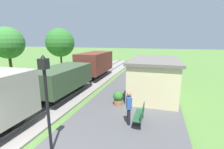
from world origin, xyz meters
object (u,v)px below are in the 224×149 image
at_px(bench_down_platform, 151,74).
at_px(person_waiting, 129,107).
at_px(tree_trackside_far, 8,43).
at_px(freight_train, 62,77).
at_px(potted_planter, 118,98).
at_px(tree_field_left, 60,43).
at_px(lamp_post_near, 46,87).
at_px(station_hut, 154,77).
at_px(bench_near_hut, 140,115).

distance_m(bench_down_platform, person_waiting, 10.45).
relative_size(person_waiting, tree_trackside_far, 0.30).
height_order(freight_train, potted_planter, freight_train).
relative_size(tree_trackside_far, tree_field_left, 0.94).
distance_m(bench_down_platform, lamp_post_near, 13.73).
bearing_deg(tree_trackside_far, person_waiting, -21.13).
xyz_separation_m(bench_down_platform, lamp_post_near, (-2.99, -13.24, 2.08)).
xyz_separation_m(freight_train, lamp_post_near, (3.38, -5.85, 1.20)).
distance_m(station_hut, tree_trackside_far, 14.35).
height_order(lamp_post_near, tree_field_left, tree_field_left).
height_order(person_waiting, tree_field_left, tree_field_left).
distance_m(lamp_post_near, tree_field_left, 19.32).
distance_m(station_hut, bench_near_hut, 4.82).
relative_size(bench_down_platform, tree_trackside_far, 0.26).
height_order(bench_down_platform, tree_trackside_far, tree_trackside_far).
height_order(bench_down_platform, potted_planter, potted_planter).
relative_size(lamp_post_near, tree_trackside_far, 0.65).
relative_size(station_hut, bench_down_platform, 3.87).
relative_size(freight_train, tree_trackside_far, 3.42).
height_order(station_hut, lamp_post_near, lamp_post_near).
distance_m(bench_down_platform, tree_trackside_far, 15.09).
relative_size(bench_down_platform, lamp_post_near, 0.41).
distance_m(station_hut, tree_field_left, 16.40).
relative_size(person_waiting, lamp_post_near, 0.46).
xyz_separation_m(lamp_post_near, tree_field_left, (-10.45, 16.21, 1.18)).
distance_m(freight_train, tree_field_left, 12.76).
height_order(freight_train, tree_trackside_far, tree_trackside_far).
relative_size(person_waiting, tree_field_left, 0.28).
relative_size(station_hut, bench_near_hut, 3.87).
bearing_deg(bench_near_hut, potted_planter, 130.46).
bearing_deg(bench_near_hut, freight_train, 156.33).
relative_size(station_hut, lamp_post_near, 1.57).
xyz_separation_m(bench_near_hut, lamp_post_near, (-2.99, -3.06, 2.08)).
height_order(station_hut, bench_down_platform, station_hut).
relative_size(station_hut, potted_planter, 6.33).
xyz_separation_m(bench_down_platform, tree_trackside_far, (-13.70, -5.34, 3.37)).
bearing_deg(freight_train, station_hut, 15.80).
distance_m(bench_down_platform, tree_field_left, 14.14).
distance_m(bench_near_hut, tree_field_left, 19.08).
bearing_deg(tree_field_left, bench_down_platform, -12.46).
height_order(bench_near_hut, person_waiting, person_waiting).
xyz_separation_m(station_hut, tree_field_left, (-13.87, 8.43, 2.33)).
xyz_separation_m(bench_near_hut, tree_trackside_far, (-13.70, 4.84, 3.37)).
distance_m(freight_train, bench_down_platform, 9.79).
relative_size(potted_planter, tree_trackside_far, 0.16).
bearing_deg(person_waiting, bench_down_platform, -112.61).
xyz_separation_m(bench_down_platform, potted_planter, (-1.66, -8.23, 0.00)).
height_order(potted_planter, tree_trackside_far, tree_trackside_far).
height_order(bench_near_hut, potted_planter, potted_planter).
distance_m(station_hut, potted_planter, 3.59).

